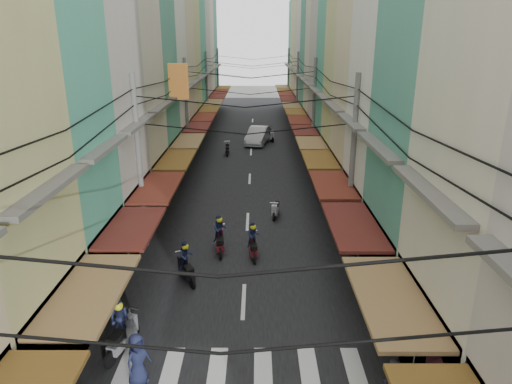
{
  "coord_description": "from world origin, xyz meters",
  "views": [
    {
      "loc": [
        0.5,
        -17.24,
        9.65
      ],
      "look_at": [
        0.47,
        4.71,
        2.17
      ],
      "focal_mm": 32.0,
      "sensor_mm": 36.0,
      "label": 1
    }
  ],
  "objects_px": {
    "traffic_sign": "(419,321)",
    "market_umbrella": "(479,354)",
    "white_car": "(258,144)",
    "bicycle": "(381,283)"
  },
  "relations": [
    {
      "from": "traffic_sign",
      "to": "market_umbrella",
      "type": "bearing_deg",
      "value": -60.18
    },
    {
      "from": "white_car",
      "to": "traffic_sign",
      "type": "distance_m",
      "value": 32.23
    },
    {
      "from": "market_umbrella",
      "to": "traffic_sign",
      "type": "xyz_separation_m",
      "value": [
        -0.91,
        1.58,
        -0.13
      ]
    },
    {
      "from": "white_car",
      "to": "traffic_sign",
      "type": "xyz_separation_m",
      "value": [
        4.36,
        -31.85,
        2.23
      ]
    },
    {
      "from": "white_car",
      "to": "traffic_sign",
      "type": "height_order",
      "value": "traffic_sign"
    },
    {
      "from": "bicycle",
      "to": "market_umbrella",
      "type": "bearing_deg",
      "value": 176.25
    },
    {
      "from": "white_car",
      "to": "market_umbrella",
      "type": "xyz_separation_m",
      "value": [
        5.27,
        -33.43,
        2.36
      ]
    },
    {
      "from": "bicycle",
      "to": "traffic_sign",
      "type": "xyz_separation_m",
      "value": [
        -0.66,
        -5.89,
        2.23
      ]
    },
    {
      "from": "white_car",
      "to": "bicycle",
      "type": "bearing_deg",
      "value": -67.33
    },
    {
      "from": "white_car",
      "to": "market_umbrella",
      "type": "relative_size",
      "value": 2.1
    }
  ]
}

